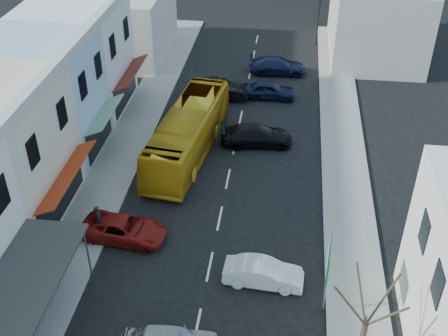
# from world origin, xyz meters

# --- Properties ---
(ground) EXTENTS (120.00, 120.00, 0.00)m
(ground) POSITION_xyz_m (0.00, 0.00, 0.00)
(ground) COLOR black
(ground) RESTS_ON ground
(sidewalk_left) EXTENTS (3.00, 52.00, 0.15)m
(sidewalk_left) POSITION_xyz_m (-7.50, 10.00, 0.07)
(sidewalk_left) COLOR gray
(sidewalk_left) RESTS_ON ground
(sidewalk_right) EXTENTS (3.00, 52.00, 0.15)m
(sidewalk_right) POSITION_xyz_m (7.50, 10.00, 0.07)
(sidewalk_right) COLOR gray
(sidewalk_right) RESTS_ON ground
(shopfront_row) EXTENTS (8.25, 30.00, 8.00)m
(shopfront_row) POSITION_xyz_m (-12.49, 5.00, 4.00)
(shopfront_row) COLOR silver
(shopfront_row) RESTS_ON ground
(distant_block_left) EXTENTS (8.00, 10.00, 6.00)m
(distant_block_left) POSITION_xyz_m (-12.00, 27.00, 3.00)
(distant_block_left) COLOR #B7B2A8
(distant_block_left) RESTS_ON ground
(distant_block_right) EXTENTS (8.00, 12.00, 7.00)m
(distant_block_right) POSITION_xyz_m (11.00, 30.00, 3.50)
(distant_block_right) COLOR #B7B2A8
(distant_block_right) RESTS_ON ground
(bus) EXTENTS (3.89, 11.82, 3.10)m
(bus) POSITION_xyz_m (-3.03, 10.70, 1.55)
(bus) COLOR gold
(bus) RESTS_ON ground
(car_white) EXTENTS (4.49, 2.03, 1.40)m
(car_white) POSITION_xyz_m (2.86, -0.81, 0.70)
(car_white) COLOR white
(car_white) RESTS_ON ground
(car_red) EXTENTS (4.76, 2.33, 1.40)m
(car_red) POSITION_xyz_m (-5.00, 1.63, 0.70)
(car_red) COLOR maroon
(car_red) RESTS_ON ground
(car_black_near) EXTENTS (4.70, 2.41, 1.40)m
(car_black_near) POSITION_xyz_m (1.47, 12.40, 0.70)
(car_black_near) COLOR black
(car_black_near) RESTS_ON ground
(car_navy_mid) EXTENTS (4.41, 1.81, 1.40)m
(car_navy_mid) POSITION_xyz_m (1.94, 19.57, 0.70)
(car_navy_mid) COLOR black
(car_navy_mid) RESTS_ON ground
(car_black_far) EXTENTS (4.50, 2.07, 1.40)m
(car_black_far) POSITION_xyz_m (-2.05, 19.00, 0.70)
(car_black_far) COLOR black
(car_black_far) RESTS_ON ground
(car_navy_far) EXTENTS (4.60, 2.09, 1.40)m
(car_navy_far) POSITION_xyz_m (2.38, 24.32, 0.70)
(car_navy_far) COLOR black
(car_navy_far) RESTS_ON ground
(pedestrian_left) EXTENTS (0.61, 0.71, 1.70)m
(pedestrian_left) POSITION_xyz_m (-6.50, 1.87, 1.00)
(pedestrian_left) COLOR black
(pedestrian_left) RESTS_ON sidewalk_left
(direction_sign) EXTENTS (0.57, 1.96, 4.26)m
(direction_sign) POSITION_xyz_m (5.80, -2.33, 2.13)
(direction_sign) COLOR #095328
(direction_sign) RESTS_ON ground
(street_tree) EXTENTS (3.69, 3.69, 6.74)m
(street_tree) POSITION_xyz_m (7.11, -5.83, 3.37)
(street_tree) COLOR #362B21
(street_tree) RESTS_ON ground
(traffic_signal) EXTENTS (0.96, 1.15, 4.45)m
(traffic_signal) POSITION_xyz_m (5.80, 31.37, 2.22)
(traffic_signal) COLOR black
(traffic_signal) RESTS_ON ground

